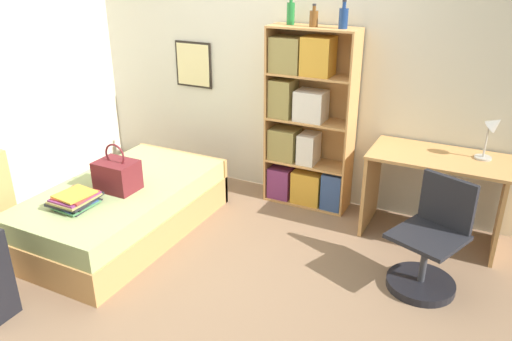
{
  "coord_description": "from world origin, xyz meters",
  "views": [
    {
      "loc": [
        2.01,
        -2.9,
        2.25
      ],
      "look_at": [
        0.46,
        0.18,
        0.75
      ],
      "focal_mm": 35.0,
      "sensor_mm": 36.0,
      "label": 1
    }
  ],
  "objects_px": {
    "bottle_clear": "(343,17)",
    "desk_lamp": "(493,130)",
    "bottle_green": "(291,13)",
    "bed": "(125,208)",
    "bottle_brown": "(314,18)",
    "bookcase": "(304,126)",
    "book_stack_on_bed": "(75,199)",
    "desk_chair": "(428,255)",
    "desk": "(435,182)",
    "handbag": "(117,175)"
  },
  "relations": [
    {
      "from": "bottle_clear",
      "to": "desk_chair",
      "type": "bearing_deg",
      "value": -40.09
    },
    {
      "from": "desk",
      "to": "book_stack_on_bed",
      "type": "bearing_deg",
      "value": -147.3
    },
    {
      "from": "bottle_green",
      "to": "desk_lamp",
      "type": "xyz_separation_m",
      "value": [
        1.76,
        -0.07,
        -0.79
      ]
    },
    {
      "from": "book_stack_on_bed",
      "to": "bottle_green",
      "type": "relative_size",
      "value": 1.39
    },
    {
      "from": "book_stack_on_bed",
      "to": "bottle_clear",
      "type": "bearing_deg",
      "value": 47.87
    },
    {
      "from": "bookcase",
      "to": "bed",
      "type": "bearing_deg",
      "value": -132.98
    },
    {
      "from": "bed",
      "to": "bottle_green",
      "type": "bearing_deg",
      "value": 52.28
    },
    {
      "from": "bottle_brown",
      "to": "bottle_clear",
      "type": "distance_m",
      "value": 0.26
    },
    {
      "from": "bookcase",
      "to": "bottle_green",
      "type": "distance_m",
      "value": 1.02
    },
    {
      "from": "bed",
      "to": "desk_chair",
      "type": "distance_m",
      "value": 2.51
    },
    {
      "from": "book_stack_on_bed",
      "to": "bookcase",
      "type": "xyz_separation_m",
      "value": [
        1.21,
        1.7,
        0.27
      ]
    },
    {
      "from": "bottle_brown",
      "to": "desk_chair",
      "type": "distance_m",
      "value": 2.14
    },
    {
      "from": "bottle_clear",
      "to": "desk_lamp",
      "type": "distance_m",
      "value": 1.49
    },
    {
      "from": "bottle_clear",
      "to": "desk_lamp",
      "type": "xyz_separation_m",
      "value": [
        1.27,
        -0.02,
        -0.78
      ]
    },
    {
      "from": "handbag",
      "to": "book_stack_on_bed",
      "type": "distance_m",
      "value": 0.41
    },
    {
      "from": "handbag",
      "to": "desk",
      "type": "relative_size",
      "value": 0.37
    },
    {
      "from": "bookcase",
      "to": "bottle_clear",
      "type": "relative_size",
      "value": 7.21
    },
    {
      "from": "book_stack_on_bed",
      "to": "desk_chair",
      "type": "bearing_deg",
      "value": 18.23
    },
    {
      "from": "bottle_green",
      "to": "bed",
      "type": "bearing_deg",
      "value": -127.72
    },
    {
      "from": "book_stack_on_bed",
      "to": "bookcase",
      "type": "relative_size",
      "value": 0.22
    },
    {
      "from": "desk",
      "to": "desk_chair",
      "type": "distance_m",
      "value": 0.78
    },
    {
      "from": "bottle_brown",
      "to": "bookcase",
      "type": "bearing_deg",
      "value": 164.83
    },
    {
      "from": "bed",
      "to": "desk",
      "type": "distance_m",
      "value": 2.64
    },
    {
      "from": "bottle_green",
      "to": "desk_chair",
      "type": "xyz_separation_m",
      "value": [
        1.5,
        -0.9,
        -1.53
      ]
    },
    {
      "from": "desk",
      "to": "bottle_clear",
      "type": "bearing_deg",
      "value": 172.55
    },
    {
      "from": "bed",
      "to": "bottle_green",
      "type": "distance_m",
      "value": 2.23
    },
    {
      "from": "bookcase",
      "to": "bottle_clear",
      "type": "bearing_deg",
      "value": -3.39
    },
    {
      "from": "book_stack_on_bed",
      "to": "bottle_clear",
      "type": "height_order",
      "value": "bottle_clear"
    },
    {
      "from": "handbag",
      "to": "desk_chair",
      "type": "relative_size",
      "value": 0.49
    },
    {
      "from": "book_stack_on_bed",
      "to": "desk_lamp",
      "type": "distance_m",
      "value": 3.28
    },
    {
      "from": "bottle_brown",
      "to": "desk_lamp",
      "type": "bearing_deg",
      "value": -1.05
    },
    {
      "from": "bottle_brown",
      "to": "desk",
      "type": "distance_m",
      "value": 1.71
    },
    {
      "from": "desk",
      "to": "bookcase",
      "type": "bearing_deg",
      "value": 173.6
    },
    {
      "from": "desk_lamp",
      "to": "desk_chair",
      "type": "bearing_deg",
      "value": -107.16
    },
    {
      "from": "bottle_clear",
      "to": "desk",
      "type": "xyz_separation_m",
      "value": [
        0.91,
        -0.12,
        -1.26
      ]
    },
    {
      "from": "bottle_brown",
      "to": "desk_chair",
      "type": "bearing_deg",
      "value": -33.89
    },
    {
      "from": "bottle_green",
      "to": "bottle_brown",
      "type": "bearing_deg",
      "value": -10.69
    },
    {
      "from": "desk",
      "to": "desk_lamp",
      "type": "xyz_separation_m",
      "value": [
        0.35,
        0.09,
        0.48
      ]
    },
    {
      "from": "bed",
      "to": "book_stack_on_bed",
      "type": "xyz_separation_m",
      "value": [
        -0.06,
        -0.47,
        0.29
      ]
    },
    {
      "from": "bed",
      "to": "desk_lamp",
      "type": "xyz_separation_m",
      "value": [
        2.73,
        1.19,
        0.77
      ]
    },
    {
      "from": "bookcase",
      "to": "desk",
      "type": "distance_m",
      "value": 1.27
    },
    {
      "from": "bookcase",
      "to": "desk",
      "type": "height_order",
      "value": "bookcase"
    },
    {
      "from": "bed",
      "to": "desk_chair",
      "type": "height_order",
      "value": "desk_chair"
    },
    {
      "from": "handbag",
      "to": "bookcase",
      "type": "height_order",
      "value": "bookcase"
    },
    {
      "from": "bookcase",
      "to": "desk_lamp",
      "type": "relative_size",
      "value": 4.48
    },
    {
      "from": "bottle_clear",
      "to": "bottle_green",
      "type": "bearing_deg",
      "value": 174.56
    },
    {
      "from": "desk_lamp",
      "to": "desk_chair",
      "type": "height_order",
      "value": "desk_lamp"
    },
    {
      "from": "desk_chair",
      "to": "desk",
      "type": "bearing_deg",
      "value": 97.46
    },
    {
      "from": "bottle_brown",
      "to": "desk_lamp",
      "type": "height_order",
      "value": "bottle_brown"
    },
    {
      "from": "bottle_brown",
      "to": "desk",
      "type": "relative_size",
      "value": 0.17
    }
  ]
}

